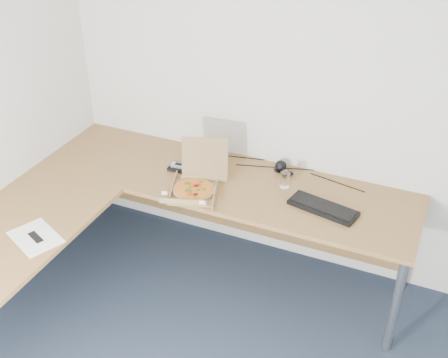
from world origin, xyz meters
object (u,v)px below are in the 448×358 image
at_px(desk, 148,207).
at_px(wallet, 179,168).
at_px(keyboard, 323,208).
at_px(pizza_box, 195,187).
at_px(drinking_glass, 285,179).

bearing_deg(desk, wallet, 91.35).
xyz_separation_m(keyboard, wallet, (-1.01, 0.07, -0.00)).
distance_m(pizza_box, keyboard, 0.80).
relative_size(pizza_box, drinking_glass, 3.17).
height_order(desk, drinking_glass, drinking_glass).
xyz_separation_m(pizza_box, keyboard, (0.79, 0.13, -0.02)).
distance_m(drinking_glass, wallet, 0.72).
height_order(pizza_box, wallet, pizza_box).
bearing_deg(keyboard, desk, -148.42).
bearing_deg(keyboard, drinking_glass, 164.60).
xyz_separation_m(drinking_glass, keyboard, (0.29, -0.15, -0.04)).
bearing_deg(drinking_glass, keyboard, -27.20).
distance_m(keyboard, wallet, 1.01).
relative_size(desk, keyboard, 6.00).
bearing_deg(keyboard, wallet, -172.34).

